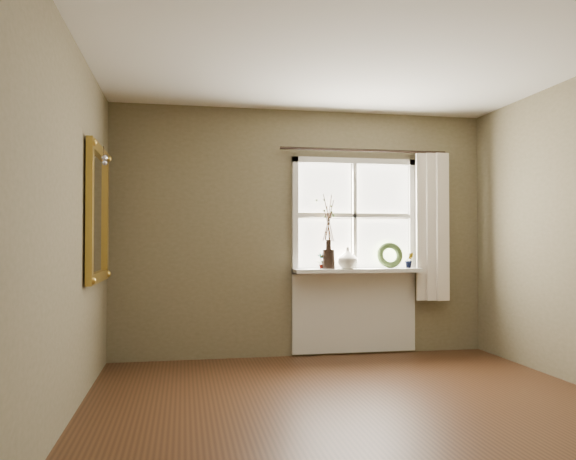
% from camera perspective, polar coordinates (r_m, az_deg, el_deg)
% --- Properties ---
extents(floor, '(4.50, 4.50, 0.00)m').
position_cam_1_polar(floor, '(3.96, 8.90, -18.88)').
color(floor, '#3A2112').
rests_on(floor, ground).
extents(ceiling, '(4.50, 4.50, 0.00)m').
position_cam_1_polar(ceiling, '(4.02, 8.78, 19.13)').
color(ceiling, silver).
rests_on(ceiling, ground).
extents(wall_back, '(4.00, 0.10, 2.60)m').
position_cam_1_polar(wall_back, '(5.99, 1.51, -0.26)').
color(wall_back, brown).
rests_on(wall_back, ground).
extents(wall_left, '(0.10, 4.50, 2.60)m').
position_cam_1_polar(wall_left, '(3.65, -23.18, 0.40)').
color(wall_left, brown).
rests_on(wall_left, ground).
extents(window_frame, '(1.36, 0.06, 1.24)m').
position_cam_1_polar(window_frame, '(6.07, 6.74, 1.43)').
color(window_frame, silver).
rests_on(window_frame, wall_back).
extents(window_sill, '(1.36, 0.26, 0.04)m').
position_cam_1_polar(window_sill, '(5.97, 7.07, -4.09)').
color(window_sill, silver).
rests_on(window_sill, wall_back).
extents(window_apron, '(1.36, 0.04, 0.88)m').
position_cam_1_polar(window_apron, '(6.11, 6.76, -8.17)').
color(window_apron, silver).
rests_on(window_apron, ground).
extents(dark_jug, '(0.16, 0.16, 0.20)m').
position_cam_1_polar(dark_jug, '(5.87, 4.13, -2.96)').
color(dark_jug, black).
rests_on(dark_jug, window_sill).
extents(cream_vase, '(0.28, 0.28, 0.22)m').
position_cam_1_polar(cream_vase, '(5.93, 6.06, -2.84)').
color(cream_vase, beige).
rests_on(cream_vase, window_sill).
extents(wreath, '(0.29, 0.14, 0.29)m').
position_cam_1_polar(wreath, '(6.12, 10.31, -2.82)').
color(wreath, '#30421D').
rests_on(wreath, window_sill).
extents(potted_plant_left, '(0.10, 0.09, 0.16)m').
position_cam_1_polar(potted_plant_left, '(5.85, 3.38, -3.16)').
color(potted_plant_left, '#30421D').
rests_on(potted_plant_left, window_sill).
extents(potted_plant_right, '(0.10, 0.08, 0.17)m').
position_cam_1_polar(potted_plant_right, '(6.16, 12.22, -3.02)').
color(potted_plant_right, '#30421D').
rests_on(potted_plant_right, window_sill).
extents(curtain, '(0.36, 0.12, 1.59)m').
position_cam_1_polar(curtain, '(6.27, 14.36, 0.33)').
color(curtain, silver).
rests_on(curtain, wall_back).
extents(curtain_rod, '(1.84, 0.03, 0.03)m').
position_cam_1_polar(curtain_rod, '(6.11, 7.80, 8.02)').
color(curtain_rod, black).
rests_on(curtain_rod, wall_back).
extents(gilt_mirror, '(0.10, 0.96, 1.15)m').
position_cam_1_polar(gilt_mirror, '(4.98, -18.76, 1.62)').
color(gilt_mirror, white).
rests_on(gilt_mirror, wall_left).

